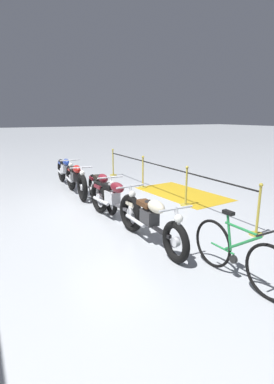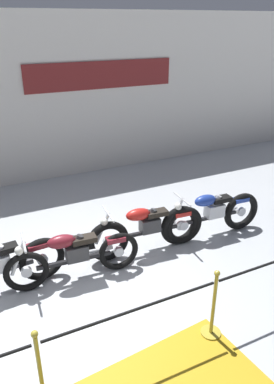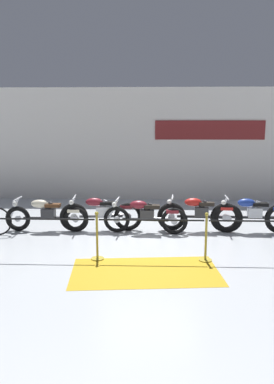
{
  "view_description": "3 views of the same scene",
  "coord_description": "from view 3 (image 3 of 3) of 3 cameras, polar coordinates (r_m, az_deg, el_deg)",
  "views": [
    {
      "loc": [
        -7.16,
        3.2,
        2.29
      ],
      "look_at": [
        -1.44,
        0.13,
        0.64
      ],
      "focal_mm": 28.0,
      "sensor_mm": 36.0,
      "label": 1
    },
    {
      "loc": [
        -1.4,
        -4.56,
        3.95
      ],
      "look_at": [
        1.47,
        1.3,
        0.94
      ],
      "focal_mm": 35.0,
      "sensor_mm": 36.0,
      "label": 2
    },
    {
      "loc": [
        0.05,
        -9.15,
        2.88
      ],
      "look_at": [
        -0.34,
        1.27,
        0.97
      ],
      "focal_mm": 35.0,
      "sensor_mm": 36.0,
      "label": 3
    }
  ],
  "objects": [
    {
      "name": "motorcycle_red_3",
      "position": [
        10.21,
        9.47,
        -3.39
      ],
      "size": [
        2.29,
        0.62,
        0.97
      ],
      "color": "black",
      "rests_on": "ground"
    },
    {
      "name": "stanchion_mid_left",
      "position": [
        8.12,
        -6.09,
        -7.77
      ],
      "size": [
        0.28,
        0.28,
        1.05
      ],
      "color": "gold",
      "rests_on": "ground"
    },
    {
      "name": "motorcycle_cream_0",
      "position": [
        10.39,
        -13.65,
        -3.44
      ],
      "size": [
        2.27,
        0.62,
        0.92
      ],
      "color": "black",
      "rests_on": "ground"
    },
    {
      "name": "stanchion_mid_right",
      "position": [
        8.12,
        10.43,
        -7.88
      ],
      "size": [
        0.28,
        0.28,
        1.05
      ],
      "color": "gold",
      "rests_on": "ground"
    },
    {
      "name": "back_wall",
      "position": [
        14.29,
        1.97,
        7.26
      ],
      "size": [
        28.0,
        0.29,
        4.2
      ],
      "color": "silver",
      "rests_on": "ground"
    },
    {
      "name": "motorcycle_maroon_2",
      "position": [
        9.91,
        1.21,
        -3.69
      ],
      "size": [
        2.24,
        0.62,
        0.93
      ],
      "color": "black",
      "rests_on": "ground"
    },
    {
      "name": "motorcycle_maroon_1",
      "position": [
        10.17,
        -5.55,
        -3.3
      ],
      "size": [
        2.24,
        0.62,
        0.96
      ],
      "color": "black",
      "rests_on": "ground"
    },
    {
      "name": "stanchion_far_left",
      "position": [
        8.02,
        -6.41,
        -5.48
      ],
      "size": [
        7.1,
        0.28,
        1.05
      ],
      "color": "gold",
      "rests_on": "ground"
    },
    {
      "name": "ground_plane",
      "position": [
        9.59,
        1.75,
        -7.08
      ],
      "size": [
        120.0,
        120.0,
        0.0
      ],
      "primitive_type": "plane",
      "color": "#B2B7BC"
    },
    {
      "name": "motorcycle_blue_4",
      "position": [
        10.41,
        17.17,
        -3.41
      ],
      "size": [
        2.23,
        0.62,
        0.98
      ],
      "color": "black",
      "rests_on": "ground"
    },
    {
      "name": "floor_banner",
      "position": [
        7.54,
        1.27,
        -12.03
      ],
      "size": [
        3.03,
        1.83,
        0.01
      ],
      "primitive_type": "cube",
      "rotation": [
        0.0,
        0.0,
        0.09
      ],
      "color": "#B78E19",
      "rests_on": "ground"
    }
  ]
}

